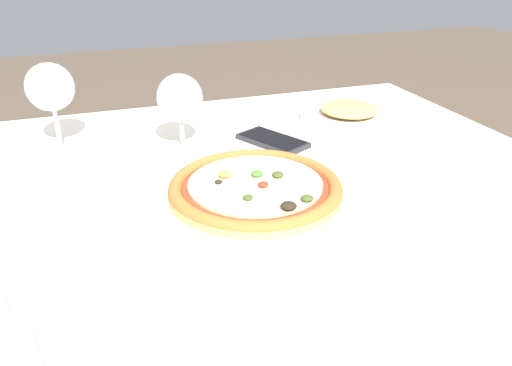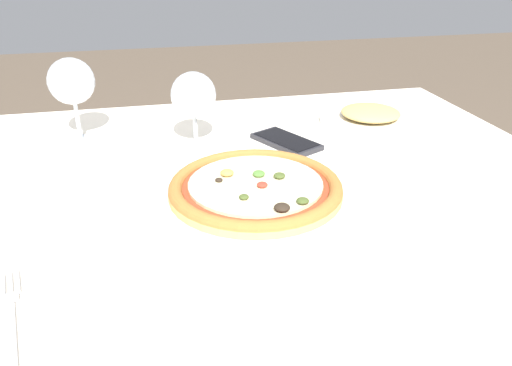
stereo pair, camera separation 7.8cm
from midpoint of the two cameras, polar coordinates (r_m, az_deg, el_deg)
The scene contains 7 objects.
dining_table at distance 0.83m, azimuth -0.03°, elevation -7.13°, with size 1.26×1.08×0.72m.
pizza_plate at distance 0.78m, azimuth 2.85°, elevation -0.91°, with size 0.29×0.29×0.04m.
fork at distance 0.61m, azimuth -23.22°, elevation -13.67°, with size 0.06×0.17×0.00m.
wine_glass_far_left at distance 0.96m, azimuth -4.84°, elevation 9.83°, with size 0.09×0.09×0.15m.
wine_glass_far_right at distance 1.03m, azimuth -18.32°, elevation 10.79°, with size 0.09×0.09×0.17m.
cell_phone at distance 1.01m, azimuth 5.67°, elevation 4.70°, with size 0.13×0.16×0.01m.
side_plate at distance 1.16m, azimuth 14.81°, elevation 7.31°, with size 0.23×0.23×0.03m.
Camera 2 is at (-0.11, -0.68, 1.10)m, focal length 35.00 mm.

